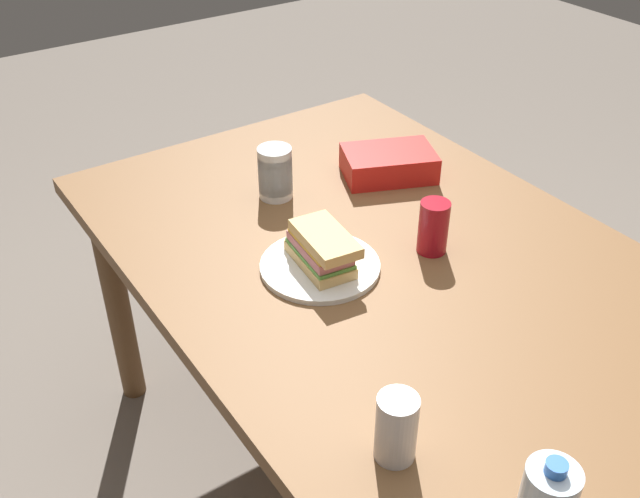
{
  "coord_description": "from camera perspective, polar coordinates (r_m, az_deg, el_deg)",
  "views": [
    {
      "loc": [
        0.96,
        -0.85,
        1.67
      ],
      "look_at": [
        -0.09,
        -0.15,
        0.8
      ],
      "focal_mm": 41.08,
      "sensor_mm": 36.0,
      "label": 1
    }
  ],
  "objects": [
    {
      "name": "sandwich",
      "position": [
        1.54,
        0.13,
        0.03
      ],
      "size": [
        0.19,
        0.11,
        0.08
      ],
      "color": "#DBB26B",
      "rests_on": "paper_plate"
    },
    {
      "name": "plastic_cup_stack",
      "position": [
        1.79,
        -3.51,
        5.95
      ],
      "size": [
        0.08,
        0.08,
        0.13
      ],
      "color": "silver",
      "rests_on": "dining_table"
    },
    {
      "name": "soda_can_red",
      "position": [
        1.61,
        8.82,
        1.7
      ],
      "size": [
        0.07,
        0.07,
        0.12
      ],
      "primitive_type": "cylinder",
      "color": "maroon",
      "rests_on": "dining_table"
    },
    {
      "name": "soda_can_silver",
      "position": [
        1.16,
        5.96,
        -13.68
      ],
      "size": [
        0.07,
        0.07,
        0.12
      ],
      "primitive_type": "cylinder",
      "color": "silver",
      "rests_on": "dining_table"
    },
    {
      "name": "paper_plate",
      "position": [
        1.56,
        0.0,
        -1.33
      ],
      "size": [
        0.26,
        0.26,
        0.01
      ],
      "primitive_type": "cylinder",
      "color": "white",
      "rests_on": "dining_table"
    },
    {
      "name": "dining_table",
      "position": [
        1.64,
        6.04,
        -3.73
      ],
      "size": [
        1.6,
        1.01,
        0.75
      ],
      "color": "brown",
      "rests_on": "ground_plane"
    },
    {
      "name": "ground_plane",
      "position": [
        2.11,
        4.92,
        -17.93
      ],
      "size": [
        8.0,
        8.0,
        0.0
      ],
      "primitive_type": "plane",
      "color": "#70665B"
    },
    {
      "name": "chip_bag",
      "position": [
        1.91,
        5.38,
        6.65
      ],
      "size": [
        0.23,
        0.27,
        0.07
      ],
      "primitive_type": "cube",
      "rotation": [
        0.0,
        0.0,
        1.17
      ],
      "color": "red",
      "rests_on": "dining_table"
    }
  ]
}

